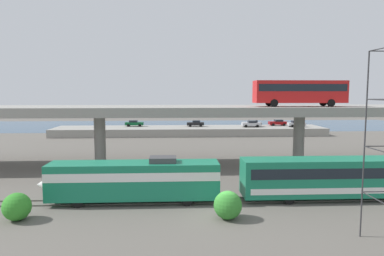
{
  "coord_description": "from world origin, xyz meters",
  "views": [
    {
      "loc": [
        -3.6,
        -27.58,
        10.02
      ],
      "look_at": [
        -0.97,
        24.46,
        4.7
      ],
      "focal_mm": 33.03,
      "sensor_mm": 36.0,
      "label": 1
    }
  ],
  "objects_px": {
    "parked_car_2": "(134,123)",
    "parked_car_5": "(296,124)",
    "parked_car_4": "(196,123)",
    "transit_bus_on_overpass": "(300,91)",
    "train_coach_lead": "(363,176)",
    "train_locomotive": "(126,179)",
    "parked_car_0": "(251,124)",
    "parked_car_3": "(252,123)",
    "parked_car_1": "(278,122)"
  },
  "relations": [
    {
      "from": "train_coach_lead",
      "to": "parked_car_0",
      "type": "height_order",
      "value": "train_coach_lead"
    },
    {
      "from": "parked_car_3",
      "to": "train_locomotive",
      "type": "bearing_deg",
      "value": 66.12
    },
    {
      "from": "parked_car_4",
      "to": "train_locomotive",
      "type": "bearing_deg",
      "value": 79.72
    },
    {
      "from": "train_locomotive",
      "to": "transit_bus_on_overpass",
      "type": "xyz_separation_m",
      "value": [
        20.93,
        14.24,
        7.98
      ]
    },
    {
      "from": "parked_car_2",
      "to": "parked_car_3",
      "type": "xyz_separation_m",
      "value": [
        28.34,
        -1.03,
        -0.0
      ]
    },
    {
      "from": "transit_bus_on_overpass",
      "to": "parked_car_0",
      "type": "distance_m",
      "value": 36.78
    },
    {
      "from": "train_locomotive",
      "to": "parked_car_4",
      "type": "height_order",
      "value": "train_locomotive"
    },
    {
      "from": "train_coach_lead",
      "to": "parked_car_4",
      "type": "bearing_deg",
      "value": -76.43
    },
    {
      "from": "parked_car_1",
      "to": "parked_car_2",
      "type": "distance_m",
      "value": 35.01
    },
    {
      "from": "parked_car_0",
      "to": "parked_car_1",
      "type": "height_order",
      "value": "same"
    },
    {
      "from": "parked_car_4",
      "to": "parked_car_5",
      "type": "height_order",
      "value": "same"
    },
    {
      "from": "transit_bus_on_overpass",
      "to": "parked_car_2",
      "type": "distance_m",
      "value": 47.61
    },
    {
      "from": "transit_bus_on_overpass",
      "to": "train_locomotive",
      "type": "bearing_deg",
      "value": -145.78
    },
    {
      "from": "transit_bus_on_overpass",
      "to": "parked_car_3",
      "type": "height_order",
      "value": "transit_bus_on_overpass"
    },
    {
      "from": "train_coach_lead",
      "to": "parked_car_1",
      "type": "xyz_separation_m",
      "value": [
        7.7,
        53.49,
        0.4
      ]
    },
    {
      "from": "train_locomotive",
      "to": "parked_car_3",
      "type": "distance_m",
      "value": 57.16
    },
    {
      "from": "parked_car_2",
      "to": "parked_car_4",
      "type": "height_order",
      "value": "same"
    },
    {
      "from": "parked_car_0",
      "to": "parked_car_4",
      "type": "relative_size",
      "value": 1.06
    },
    {
      "from": "train_locomotive",
      "to": "parked_car_1",
      "type": "relative_size",
      "value": 3.79
    },
    {
      "from": "parked_car_3",
      "to": "transit_bus_on_overpass",
      "type": "bearing_deg",
      "value": 86.68
    },
    {
      "from": "parked_car_1",
      "to": "parked_car_5",
      "type": "relative_size",
      "value": 1.07
    },
    {
      "from": "parked_car_2",
      "to": "parked_car_5",
      "type": "height_order",
      "value": "same"
    },
    {
      "from": "train_locomotive",
      "to": "parked_car_1",
      "type": "height_order",
      "value": "train_locomotive"
    },
    {
      "from": "train_coach_lead",
      "to": "parked_car_0",
      "type": "relative_size",
      "value": 5.32
    },
    {
      "from": "transit_bus_on_overpass",
      "to": "parked_car_5",
      "type": "height_order",
      "value": "transit_bus_on_overpass"
    },
    {
      "from": "parked_car_3",
      "to": "parked_car_0",
      "type": "bearing_deg",
      "value": 72.5
    },
    {
      "from": "train_locomotive",
      "to": "parked_car_0",
      "type": "xyz_separation_m",
      "value": [
        22.49,
        50.19,
        0.37
      ]
    },
    {
      "from": "parked_car_1",
      "to": "parked_car_3",
      "type": "height_order",
      "value": "same"
    },
    {
      "from": "parked_car_0",
      "to": "parked_car_2",
      "type": "relative_size",
      "value": 0.99
    },
    {
      "from": "train_locomotive",
      "to": "parked_car_0",
      "type": "distance_m",
      "value": 55.0
    },
    {
      "from": "parked_car_1",
      "to": "parked_car_5",
      "type": "bearing_deg",
      "value": 134.76
    },
    {
      "from": "parked_car_4",
      "to": "parked_car_0",
      "type": "bearing_deg",
      "value": 170.83
    },
    {
      "from": "train_locomotive",
      "to": "train_coach_lead",
      "type": "xyz_separation_m",
      "value": [
        22.11,
        -0.0,
        -0.02
      ]
    },
    {
      "from": "train_locomotive",
      "to": "parked_car_2",
      "type": "distance_m",
      "value": 53.55
    },
    {
      "from": "parked_car_2",
      "to": "parked_car_4",
      "type": "bearing_deg",
      "value": -3.92
    },
    {
      "from": "parked_car_0",
      "to": "parked_car_3",
      "type": "relative_size",
      "value": 0.94
    },
    {
      "from": "transit_bus_on_overpass",
      "to": "parked_car_1",
      "type": "height_order",
      "value": "transit_bus_on_overpass"
    },
    {
      "from": "parked_car_3",
      "to": "parked_car_4",
      "type": "xyz_separation_m",
      "value": [
        -13.65,
        0.03,
        -0.0
      ]
    },
    {
      "from": "parked_car_3",
      "to": "parked_car_4",
      "type": "height_order",
      "value": "same"
    },
    {
      "from": "parked_car_4",
      "to": "parked_car_3",
      "type": "bearing_deg",
      "value": 179.89
    },
    {
      "from": "parked_car_0",
      "to": "parked_car_3",
      "type": "bearing_deg",
      "value": -107.5
    },
    {
      "from": "train_coach_lead",
      "to": "parked_car_0",
      "type": "distance_m",
      "value": 50.19
    },
    {
      "from": "parked_car_4",
      "to": "transit_bus_on_overpass",
      "type": "bearing_deg",
      "value": 106.74
    },
    {
      "from": "parked_car_2",
      "to": "parked_car_5",
      "type": "bearing_deg",
      "value": -4.82
    },
    {
      "from": "parked_car_2",
      "to": "parked_car_5",
      "type": "distance_m",
      "value": 38.55
    },
    {
      "from": "train_locomotive",
      "to": "parked_car_3",
      "type": "height_order",
      "value": "train_locomotive"
    },
    {
      "from": "parked_car_2",
      "to": "parked_car_3",
      "type": "bearing_deg",
      "value": -2.09
    },
    {
      "from": "transit_bus_on_overpass",
      "to": "train_coach_lead",
      "type": "bearing_deg",
      "value": -85.27
    },
    {
      "from": "train_locomotive",
      "to": "transit_bus_on_overpass",
      "type": "relative_size",
      "value": 1.36
    },
    {
      "from": "train_coach_lead",
      "to": "transit_bus_on_overpass",
      "type": "relative_size",
      "value": 1.91
    }
  ]
}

